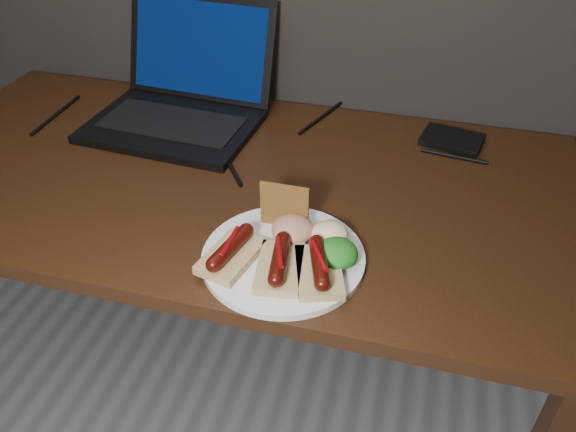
{
  "coord_description": "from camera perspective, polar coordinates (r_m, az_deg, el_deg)",
  "views": [
    {
      "loc": [
        0.37,
        0.5,
        1.38
      ],
      "look_at": [
        0.18,
        1.19,
        0.82
      ],
      "focal_mm": 35.0,
      "sensor_mm": 36.0,
      "label": 1
    }
  ],
  "objects": [
    {
      "name": "coleslaw_mound",
      "position": [
        0.94,
        4.23,
        -1.88
      ],
      "size": [
        0.06,
        0.06,
        0.04
      ],
      "primitive_type": "ellipsoid",
      "color": "white",
      "rests_on": "plate"
    },
    {
      "name": "hard_drive",
      "position": [
        1.29,
        16.3,
        7.45
      ],
      "size": [
        0.14,
        0.11,
        0.02
      ],
      "primitive_type": "cube",
      "rotation": [
        0.0,
        0.0,
        -0.2
      ],
      "color": "black",
      "rests_on": "desk"
    },
    {
      "name": "bread_sausage_left",
      "position": [
        0.91,
        -5.83,
        -3.69
      ],
      "size": [
        0.1,
        0.13,
        0.04
      ],
      "color": "tan",
      "rests_on": "plate"
    },
    {
      "name": "plate",
      "position": [
        0.93,
        -0.48,
        -4.22
      ],
      "size": [
        0.33,
        0.33,
        0.01
      ],
      "primitive_type": "cylinder",
      "rotation": [
        0.0,
        0.0,
        0.28
      ],
      "color": "silver",
      "rests_on": "desk"
    },
    {
      "name": "laptop",
      "position": [
        1.35,
        -10.68,
        11.77
      ],
      "size": [
        0.39,
        0.37,
        0.25
      ],
      "color": "black",
      "rests_on": "desk"
    },
    {
      "name": "desk",
      "position": [
        1.19,
        -6.07,
        0.63
      ],
      "size": [
        1.4,
        0.7,
        0.75
      ],
      "color": "#311C0C",
      "rests_on": "ground"
    },
    {
      "name": "bread_sausage_center",
      "position": [
        0.88,
        -0.86,
        -4.88
      ],
      "size": [
        0.09,
        0.12,
        0.04
      ],
      "color": "tan",
      "rests_on": "plate"
    },
    {
      "name": "bread_sausage_right",
      "position": [
        0.88,
        3.17,
        -5.26
      ],
      "size": [
        0.1,
        0.13,
        0.04
      ],
      "color": "tan",
      "rests_on": "plate"
    },
    {
      "name": "salsa_mound",
      "position": [
        0.95,
        0.48,
        -1.34
      ],
      "size": [
        0.07,
        0.07,
        0.04
      ],
      "primitive_type": "ellipsoid",
      "color": "maroon",
      "rests_on": "plate"
    },
    {
      "name": "crispbread",
      "position": [
        0.96,
        -0.36,
        1.05
      ],
      "size": [
        0.09,
        0.01,
        0.08
      ],
      "primitive_type": "cube",
      "color": "olive",
      "rests_on": "plate"
    },
    {
      "name": "salad_greens",
      "position": [
        0.9,
        4.94,
        -3.77
      ],
      "size": [
        0.07,
        0.07,
        0.04
      ],
      "primitive_type": "ellipsoid",
      "color": "#125C13",
      "rests_on": "plate"
    },
    {
      "name": "desk_cables",
      "position": [
        1.28,
        -3.92,
        8.43
      ],
      "size": [
        1.0,
        0.44,
        0.01
      ],
      "color": "black",
      "rests_on": "desk"
    }
  ]
}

